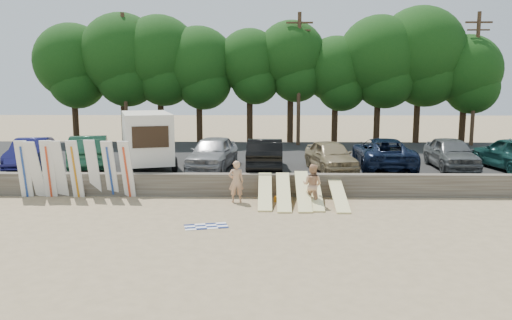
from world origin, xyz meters
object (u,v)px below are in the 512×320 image
object	(u,v)px
car_6	(451,153)
beachgoer_b	(312,185)
car_5	(383,153)
box_trailer	(147,137)
car_2	(213,153)
car_1	(89,152)
car_3	(265,154)
beachgoer_a	(236,182)
car_0	(31,153)
cooler	(306,196)
car_7	(512,153)
car_4	(331,156)

from	to	relation	value
car_6	beachgoer_b	size ratio (longest dim) A/B	2.67
car_5	beachgoer_b	bearing A→B (deg)	54.47
box_trailer	car_2	size ratio (longest dim) A/B	1.01
car_1	car_6	size ratio (longest dim) A/B	1.09
car_6	beachgoer_b	world-z (taller)	car_6
car_3	beachgoer_a	world-z (taller)	car_3
box_trailer	car_6	xyz separation A→B (m)	(15.28, 0.29, -0.79)
car_0	cooler	bearing A→B (deg)	-25.10
car_1	cooler	distance (m)	11.41
beachgoer_a	car_2	bearing A→B (deg)	-79.16
car_0	car_5	xyz separation A→B (m)	(17.80, 0.12, 0.03)
car_2	car_0	bearing A→B (deg)	-173.85
car_3	car_7	distance (m)	12.19
car_0	car_6	xyz separation A→B (m)	(21.22, 0.17, 0.04)
car_0	car_6	size ratio (longest dim) A/B	0.98
box_trailer	car_3	size ratio (longest dim) A/B	1.02
beachgoer_a	cooler	xyz separation A→B (m)	(2.96, 0.59, -0.72)
box_trailer	car_6	distance (m)	15.31
car_7	cooler	xyz separation A→B (m)	(-10.43, -3.56, -1.38)
car_6	car_3	bearing A→B (deg)	-172.82
car_4	car_1	bearing A→B (deg)	166.18
box_trailer	cooler	xyz separation A→B (m)	(7.69, -3.68, -2.11)
car_2	beachgoer_b	xyz separation A→B (m)	(4.55, -4.72, -0.66)
car_6	cooler	world-z (taller)	car_6
car_7	beachgoer_a	xyz separation A→B (m)	(-13.39, -4.15, -0.65)
box_trailer	beachgoer_b	xyz separation A→B (m)	(7.86, -4.82, -1.41)
car_3	car_4	xyz separation A→B (m)	(3.21, -0.06, -0.05)
car_3	car_7	world-z (taller)	car_7
box_trailer	beachgoer_b	world-z (taller)	box_trailer
car_1	car_3	distance (m)	8.92
beachgoer_b	car_7	bearing A→B (deg)	-129.83
car_5	car_4	bearing A→B (deg)	18.16
car_3	car_4	size ratio (longest dim) A/B	1.10
car_1	car_7	size ratio (longest dim) A/B	1.02
car_1	car_6	distance (m)	18.26
car_6	car_7	world-z (taller)	car_7
box_trailer	cooler	bearing A→B (deg)	-43.57
box_trailer	car_6	bearing A→B (deg)	-16.91
car_2	car_3	bearing A→B (deg)	-0.17
beachgoer_b	car_2	bearing A→B (deg)	-20.49
box_trailer	car_0	bearing A→B (deg)	160.86
beachgoer_a	car_7	bearing A→B (deg)	-170.72
car_1	car_5	distance (m)	14.83
car_1	car_4	distance (m)	12.13
car_5	cooler	bearing A→B (deg)	46.08
beachgoer_b	cooler	size ratio (longest dim) A/B	4.53
car_0	car_2	size ratio (longest dim) A/B	0.94
box_trailer	car_2	xyz separation A→B (m)	(3.31, -0.10, -0.75)
car_0	car_2	world-z (taller)	car_2
box_trailer	car_2	world-z (taller)	box_trailer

